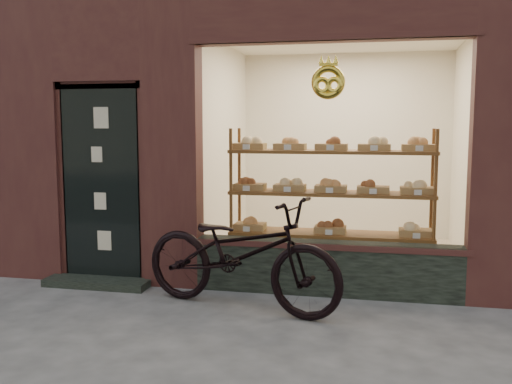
# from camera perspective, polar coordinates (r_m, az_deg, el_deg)

# --- Properties ---
(ground) EXTENTS (90.00, 90.00, 0.00)m
(ground) POSITION_cam_1_polar(r_m,az_deg,el_deg) (4.13, -2.35, -18.20)
(ground) COLOR #454547
(display_shelf) EXTENTS (2.20, 0.45, 1.70)m
(display_shelf) POSITION_cam_1_polar(r_m,az_deg,el_deg) (6.25, 7.47, -1.10)
(display_shelf) COLOR brown
(display_shelf) RESTS_ON ground
(bicycle) EXTENTS (2.17, 1.23, 1.08)m
(bicycle) POSITION_cam_1_polar(r_m,az_deg,el_deg) (5.40, -1.58, -6.11)
(bicycle) COLOR black
(bicycle) RESTS_ON ground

